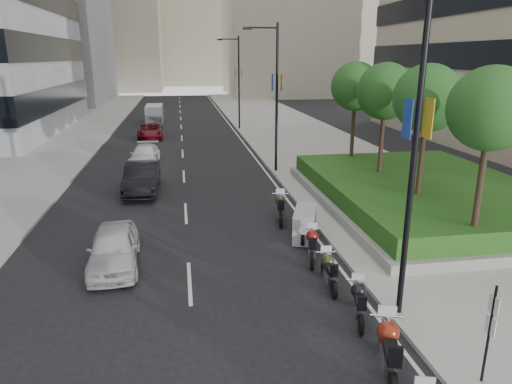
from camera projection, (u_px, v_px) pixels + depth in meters
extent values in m
plane|color=black|center=(254.00, 353.00, 11.34)|extent=(160.00, 160.00, 0.00)
cube|color=#9E9B93|center=(300.00, 138.00, 41.10)|extent=(10.00, 100.00, 0.15)
cube|color=#9E9B93|center=(54.00, 145.00, 37.81)|extent=(8.00, 100.00, 0.15)
cube|color=silver|center=(241.00, 140.00, 40.29)|extent=(0.12, 100.00, 0.01)
cube|color=silver|center=(182.00, 142.00, 39.47)|extent=(0.12, 100.00, 0.01)
cube|color=gray|center=(26.00, 3.00, 69.51)|extent=(22.00, 26.00, 30.00)
cube|color=#B7AD93|center=(98.00, 9.00, 98.25)|extent=(26.00, 24.00, 34.00)
cube|color=#B7AD93|center=(189.00, 10.00, 119.73)|extent=(30.00, 24.00, 38.00)
cube|color=gray|center=(424.00, 200.00, 22.26)|extent=(10.00, 14.00, 0.40)
cube|color=#133E11|center=(425.00, 188.00, 22.09)|extent=(9.40, 13.40, 0.80)
cylinder|color=#332319|center=(479.00, 193.00, 15.72)|extent=(0.22, 0.22, 4.00)
sphere|color=#184F20|center=(491.00, 109.00, 14.90)|extent=(2.80, 2.80, 2.80)
cylinder|color=#332319|center=(420.00, 167.00, 19.51)|extent=(0.22, 0.22, 4.00)
sphere|color=#184F20|center=(428.00, 98.00, 18.68)|extent=(2.80, 2.80, 2.80)
cylinder|color=#332319|center=(381.00, 149.00, 23.29)|extent=(0.22, 0.22, 4.00)
sphere|color=#184F20|center=(385.00, 91.00, 22.46)|extent=(2.80, 2.80, 2.80)
cylinder|color=#332319|center=(352.00, 136.00, 27.07)|extent=(0.22, 0.22, 4.00)
sphere|color=#184F20|center=(355.00, 86.00, 26.25)|extent=(2.80, 2.80, 2.80)
cylinder|color=black|center=(413.00, 162.00, 11.67)|extent=(0.16, 0.16, 9.00)
cube|color=gold|center=(428.00, 118.00, 11.40)|extent=(0.02, 0.45, 1.00)
cube|color=navy|center=(407.00, 119.00, 11.32)|extent=(0.02, 0.45, 1.00)
cylinder|color=black|center=(277.00, 101.00, 27.75)|extent=(0.16, 0.16, 9.00)
cylinder|color=black|center=(262.00, 28.00, 26.42)|extent=(1.80, 0.10, 0.10)
cube|color=black|center=(247.00, 28.00, 26.29)|extent=(0.50, 0.22, 0.14)
cube|color=gold|center=(281.00, 82.00, 27.48)|extent=(0.02, 0.45, 1.00)
cube|color=navy|center=(272.00, 82.00, 27.39)|extent=(0.02, 0.45, 1.00)
cylinder|color=black|center=(239.00, 84.00, 44.78)|extent=(0.16, 0.16, 9.00)
cylinder|color=black|center=(229.00, 39.00, 43.44)|extent=(1.80, 0.10, 0.10)
cube|color=black|center=(220.00, 40.00, 43.31)|extent=(0.50, 0.22, 0.14)
cube|color=gold|center=(242.00, 73.00, 44.51)|extent=(0.02, 0.45, 1.00)
cube|color=navy|center=(236.00, 73.00, 44.42)|extent=(0.02, 0.45, 1.00)
cylinder|color=black|center=(488.00, 338.00, 9.84)|extent=(0.06, 0.06, 2.50)
cube|color=silver|center=(494.00, 305.00, 9.61)|extent=(0.02, 0.32, 0.42)
cube|color=silver|center=(490.00, 326.00, 9.75)|extent=(0.02, 0.32, 0.42)
cylinder|color=black|center=(383.00, 340.00, 11.29)|extent=(0.33, 0.69, 0.68)
cube|color=silver|center=(389.00, 357.00, 10.35)|extent=(0.60, 0.99, 0.46)
sphere|color=maroon|center=(388.00, 332.00, 10.58)|extent=(0.53, 0.53, 0.53)
cube|color=black|center=(392.00, 353.00, 9.94)|extent=(0.54, 0.88, 0.18)
cylinder|color=silver|center=(387.00, 316.00, 10.79)|extent=(0.79, 0.30, 0.05)
cylinder|color=black|center=(361.00, 325.00, 12.05)|extent=(0.25, 0.56, 0.55)
cylinder|color=black|center=(356.00, 298.00, 13.41)|extent=(0.25, 0.56, 0.55)
cube|color=silver|center=(359.00, 306.00, 12.64)|extent=(0.46, 0.80, 0.37)
sphere|color=black|center=(358.00, 290.00, 12.83)|extent=(0.43, 0.43, 0.43)
cube|color=black|center=(360.00, 302.00, 12.31)|extent=(0.42, 0.71, 0.14)
cylinder|color=silver|center=(358.00, 280.00, 13.00)|extent=(0.65, 0.22, 0.04)
cylinder|color=black|center=(334.00, 290.00, 13.86)|extent=(0.16, 0.57, 0.56)
cylinder|color=black|center=(324.00, 268.00, 15.25)|extent=(0.16, 0.57, 0.56)
cube|color=silver|center=(329.00, 275.00, 14.46)|extent=(0.35, 0.79, 0.38)
sphere|color=#32341D|center=(328.00, 261.00, 14.65)|extent=(0.43, 0.43, 0.43)
cube|color=black|center=(332.00, 270.00, 14.12)|extent=(0.32, 0.70, 0.14)
cylinder|color=silver|center=(326.00, 252.00, 14.83)|extent=(0.67, 0.11, 0.05)
cylinder|color=black|center=(312.00, 261.00, 15.75)|extent=(0.27, 0.60, 0.59)
cylinder|color=black|center=(311.00, 244.00, 17.20)|extent=(0.27, 0.60, 0.59)
cube|color=silver|center=(312.00, 249.00, 16.38)|extent=(0.49, 0.85, 0.40)
sphere|color=maroon|center=(312.00, 236.00, 16.58)|extent=(0.46, 0.46, 0.46)
cube|color=black|center=(312.00, 244.00, 16.02)|extent=(0.44, 0.76, 0.15)
cylinder|color=silver|center=(312.00, 228.00, 16.76)|extent=(0.69, 0.23, 0.05)
cylinder|color=black|center=(303.00, 238.00, 17.75)|extent=(0.31, 0.60, 0.60)
cylinder|color=black|center=(306.00, 224.00, 19.20)|extent=(0.31, 0.60, 0.60)
cube|color=gray|center=(305.00, 223.00, 18.38)|extent=(1.44, 2.17, 1.20)
cylinder|color=black|center=(281.00, 220.00, 19.62)|extent=(0.24, 0.65, 0.63)
cylinder|color=black|center=(280.00, 208.00, 21.19)|extent=(0.24, 0.65, 0.63)
cube|color=silver|center=(281.00, 211.00, 20.30)|extent=(0.46, 0.91, 0.43)
sphere|color=#342E1D|center=(280.00, 200.00, 20.52)|extent=(0.49, 0.49, 0.49)
cube|color=black|center=(281.00, 206.00, 19.92)|extent=(0.42, 0.81, 0.16)
cylinder|color=silver|center=(280.00, 194.00, 20.72)|extent=(0.75, 0.19, 0.05)
imported|color=silver|center=(114.00, 248.00, 15.84)|extent=(1.87, 4.19, 1.40)
imported|color=black|center=(142.00, 178.00, 24.67)|extent=(1.78, 4.88, 1.60)
imported|color=silver|center=(145.00, 155.00, 31.15)|extent=(2.02, 4.49, 1.28)
imported|color=#590A14|center=(150.00, 131.00, 41.08)|extent=(2.41, 4.85, 1.32)
cube|color=silver|center=(154.00, 114.00, 50.68)|extent=(1.77, 4.64, 1.95)
cube|color=silver|center=(154.00, 120.00, 49.14)|extent=(1.76, 1.12, 1.02)
cylinder|color=black|center=(147.00, 122.00, 49.17)|extent=(0.23, 0.65, 0.65)
cylinder|color=black|center=(161.00, 122.00, 49.40)|extent=(0.23, 0.65, 0.65)
cylinder|color=black|center=(149.00, 118.00, 52.15)|extent=(0.23, 0.65, 0.65)
cylinder|color=black|center=(162.00, 118.00, 52.39)|extent=(0.23, 0.65, 0.65)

